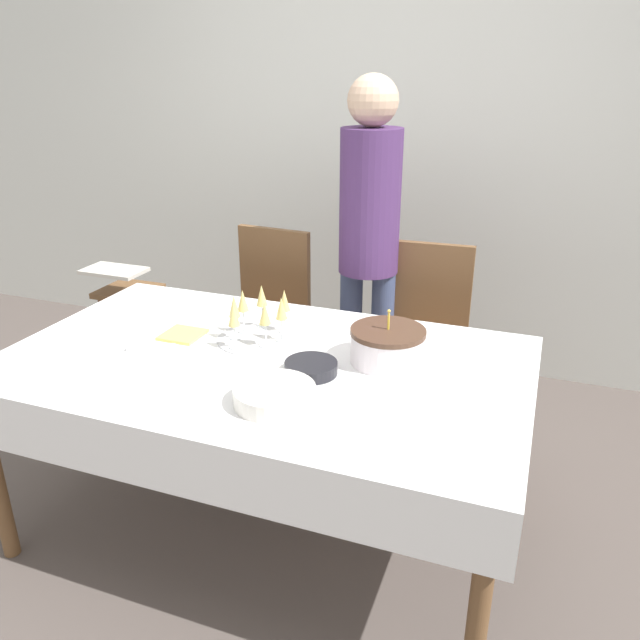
% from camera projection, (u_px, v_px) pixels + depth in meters
% --- Properties ---
extents(ground_plane, '(12.00, 12.00, 0.00)m').
position_uv_depth(ground_plane, '(269.00, 527.00, 2.52)').
color(ground_plane, '#564C47').
extents(wall_back, '(8.00, 0.05, 2.70)m').
position_uv_depth(wall_back, '(394.00, 138.00, 3.58)').
color(wall_back, silver).
rests_on(wall_back, ground_plane).
extents(dining_table, '(1.87, 1.10, 0.76)m').
position_uv_depth(dining_table, '(264.00, 383.00, 2.28)').
color(dining_table, white).
rests_on(dining_table, ground_plane).
extents(dining_chair_far_left, '(0.45, 0.45, 0.97)m').
position_uv_depth(dining_chair_far_left, '(265.00, 316.00, 3.21)').
color(dining_chair_far_left, brown).
rests_on(dining_chair_far_left, ground_plane).
extents(dining_chair_far_right, '(0.44, 0.44, 0.97)m').
position_uv_depth(dining_chair_far_right, '(422.00, 338.00, 2.94)').
color(dining_chair_far_right, brown).
rests_on(dining_chair_far_right, ground_plane).
extents(birthday_cake, '(0.27, 0.27, 0.20)m').
position_uv_depth(birthday_cake, '(387.00, 345.00, 2.19)').
color(birthday_cake, white).
rests_on(birthday_cake, dining_table).
extents(champagne_tray, '(0.32, 0.32, 0.18)m').
position_uv_depth(champagne_tray, '(258.00, 318.00, 2.37)').
color(champagne_tray, silver).
rests_on(champagne_tray, dining_table).
extents(plate_stack_main, '(0.26, 0.26, 0.06)m').
position_uv_depth(plate_stack_main, '(275.00, 395.00, 1.93)').
color(plate_stack_main, silver).
rests_on(plate_stack_main, dining_table).
extents(plate_stack_dessert, '(0.18, 0.18, 0.04)m').
position_uv_depth(plate_stack_dessert, '(311.00, 368.00, 2.12)').
color(plate_stack_dessert, black).
rests_on(plate_stack_dessert, dining_table).
extents(cake_knife, '(0.29, 0.09, 0.00)m').
position_uv_depth(cake_knife, '(383.00, 385.00, 2.05)').
color(cake_knife, silver).
rests_on(cake_knife, dining_table).
extents(fork_pile, '(0.18, 0.09, 0.02)m').
position_uv_depth(fork_pile, '(151.00, 348.00, 2.30)').
color(fork_pile, silver).
rests_on(fork_pile, dining_table).
extents(napkin_pile, '(0.15, 0.15, 0.01)m').
position_uv_depth(napkin_pile, '(183.00, 335.00, 2.42)').
color(napkin_pile, '#E0D166').
rests_on(napkin_pile, dining_table).
extents(person_standing, '(0.28, 0.28, 1.71)m').
position_uv_depth(person_standing, '(369.00, 228.00, 2.89)').
color(person_standing, '#3F4C72').
rests_on(person_standing, ground_plane).
extents(high_chair, '(0.33, 0.35, 0.71)m').
position_uv_depth(high_chair, '(128.00, 303.00, 3.54)').
color(high_chair, brown).
rests_on(high_chair, ground_plane).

